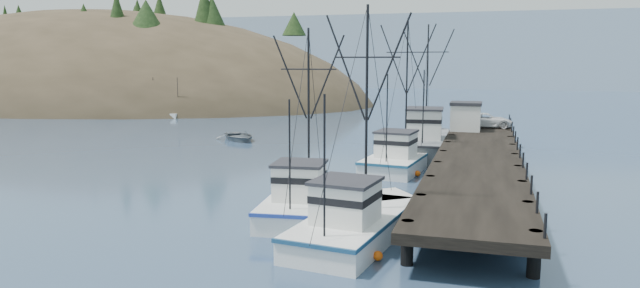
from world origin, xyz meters
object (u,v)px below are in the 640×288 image
object	(u,v)px
pier	(478,156)
trawler_near	(358,221)
pickup_truck	(486,120)
pier_shed	(466,116)
work_vessel	(425,142)
motorboat	(239,140)
trawler_far	(401,158)
trawler_mid	(305,199)

from	to	relation	value
pier	trawler_near	size ratio (longest dim) A/B	3.68
pickup_truck	pier	bearing A→B (deg)	170.07
pier_shed	work_vessel	bearing A→B (deg)	-133.17
work_vessel	motorboat	distance (m)	21.28
trawler_near	motorboat	size ratio (longest dim) A/B	2.04
trawler_near	trawler_far	xyz separation A→B (m)	(-0.64, 19.31, 0.00)
pier_shed	motorboat	xyz separation A→B (m)	(-24.39, 0.21, -3.42)
trawler_near	trawler_far	size ratio (longest dim) A/B	0.95
trawler_near	motorboat	world-z (taller)	trawler_near
trawler_far	motorboat	distance (m)	22.67
pickup_truck	trawler_mid	bearing A→B (deg)	153.18
trawler_far	trawler_mid	bearing A→B (deg)	-101.92
trawler_far	work_vessel	world-z (taller)	trawler_far
pier	trawler_far	xyz separation A→B (m)	(-6.16, 2.55, -0.87)
work_vessel	trawler_far	bearing A→B (deg)	-99.04
pier_shed	motorboat	distance (m)	24.63
trawler_far	work_vessel	bearing A→B (deg)	80.96
pier	trawler_far	size ratio (longest dim) A/B	3.49
work_vessel	pickup_truck	xyz separation A→B (m)	(5.49, 6.82, 1.51)
trawler_near	trawler_far	world-z (taller)	trawler_far
pier	motorboat	world-z (taller)	pier
pier	pickup_truck	xyz separation A→B (m)	(0.47, 16.55, 1.05)
trawler_far	motorboat	bearing A→B (deg)	150.54
pier	pier_shed	world-z (taller)	pier_shed
pier	pickup_truck	size ratio (longest dim) A/B	8.28
pickup_truck	pier_shed	bearing A→B (deg)	138.95
work_vessel	trawler_mid	bearing A→B (deg)	-101.02
trawler_near	work_vessel	bearing A→B (deg)	88.91
trawler_far	pier_shed	xyz separation A→B (m)	(4.66, 10.93, 2.60)
pier	trawler_near	xyz separation A→B (m)	(-5.52, -16.77, -0.87)
trawler_mid	pickup_truck	world-z (taller)	trawler_mid
trawler_mid	pickup_truck	xyz separation A→B (m)	(9.94, 29.67, 1.92)
trawler_near	work_vessel	distance (m)	26.50
pickup_truck	motorboat	bearing A→B (deg)	87.89
pickup_truck	trawler_near	bearing A→B (deg)	161.50
pier	motorboat	distance (m)	29.33
motorboat	work_vessel	bearing A→B (deg)	-53.83
trawler_mid	work_vessel	distance (m)	23.29
work_vessel	pier_shed	distance (m)	5.59
trawler_near	trawler_mid	world-z (taller)	trawler_near
pier	trawler_near	bearing A→B (deg)	-108.23
trawler_near	pier_shed	distance (m)	30.62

